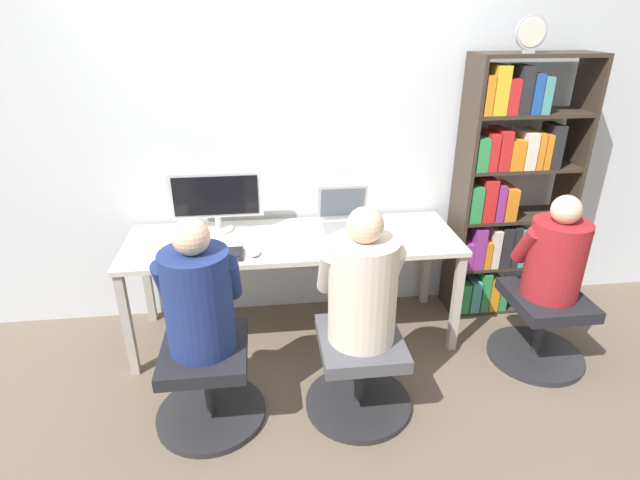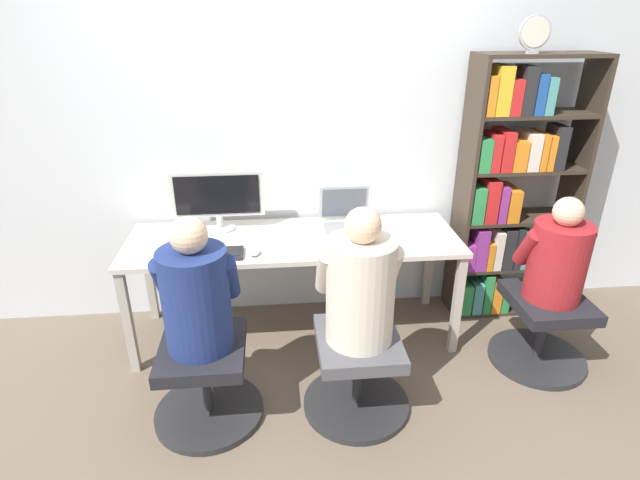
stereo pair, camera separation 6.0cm
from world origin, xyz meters
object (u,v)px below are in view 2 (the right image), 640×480
object	(u,v)px
bookshelf	(507,196)
desk_clock	(535,33)
person_at_monitor	(196,294)
office_chair_left	(206,380)
keyboard	(209,254)
office_chair_right	(357,372)
office_chair_side	(542,328)
person_near_shelf	(558,257)
person_at_laptop	(360,285)
laptop	(346,220)
desktop_monitor	(218,199)

from	to	relation	value
bookshelf	desk_clock	xyz separation A→B (m)	(-0.03, -0.07, 1.00)
person_at_monitor	desk_clock	world-z (taller)	desk_clock
desk_clock	office_chair_left	bearing A→B (deg)	-156.89
keyboard	office_chair_right	world-z (taller)	keyboard
office_chair_right	person_at_monitor	world-z (taller)	person_at_monitor
person_at_monitor	office_chair_side	bearing A→B (deg)	7.60
desk_clock	person_near_shelf	world-z (taller)	desk_clock
bookshelf	keyboard	bearing A→B (deg)	-169.02
office_chair_left	person_at_monitor	size ratio (longest dim) A/B	0.84
office_chair_left	bookshelf	xyz separation A→B (m)	(1.93, 0.88, 0.63)
office_chair_right	keyboard	bearing A→B (deg)	146.74
bookshelf	person_near_shelf	distance (m)	0.62
person_at_laptop	bookshelf	distance (m)	1.44
laptop	keyboard	bearing A→B (deg)	-158.37
keyboard	person_at_laptop	size ratio (longest dim) A/B	0.55
person_at_monitor	person_near_shelf	bearing A→B (deg)	7.74
office_chair_side	person_near_shelf	xyz separation A→B (m)	(0.00, 0.00, 0.48)
desktop_monitor	office_chair_right	bearing A→B (deg)	-50.21
person_near_shelf	desk_clock	bearing A→B (deg)	98.23
bookshelf	person_at_laptop	bearing A→B (deg)	-141.94
desktop_monitor	office_chair_side	xyz separation A→B (m)	(1.94, -0.62, -0.67)
office_chair_right	person_at_laptop	distance (m)	0.52
person_at_laptop	office_chair_side	size ratio (longest dim) A/B	1.23
laptop	bookshelf	world-z (taller)	bookshelf
person_near_shelf	office_chair_right	bearing A→B (deg)	-166.29
desktop_monitor	person_near_shelf	bearing A→B (deg)	-17.69
office_chair_side	person_at_monitor	bearing A→B (deg)	-172.40
keyboard	desk_clock	world-z (taller)	desk_clock
desktop_monitor	person_near_shelf	size ratio (longest dim) A/B	0.94
desktop_monitor	keyboard	bearing A→B (deg)	-95.08
person_at_laptop	desk_clock	xyz separation A→B (m)	(1.10, 0.82, 1.11)
desk_clock	person_near_shelf	xyz separation A→B (m)	(0.08, -0.54, -1.15)
laptop	bookshelf	size ratio (longest dim) A/B	0.19
desk_clock	keyboard	bearing A→B (deg)	-170.79
person_at_monitor	bookshelf	bearing A→B (deg)	24.33
office_chair_right	desk_clock	bearing A→B (deg)	36.76
laptop	bookshelf	bearing A→B (deg)	2.07
person_at_laptop	desk_clock	world-z (taller)	desk_clock
keyboard	person_at_monitor	xyz separation A→B (m)	(-0.01, -0.50, 0.03)
person_at_monitor	desk_clock	distance (m)	2.35
office_chair_right	office_chair_side	distance (m)	1.22
laptop	office_chair_left	distance (m)	1.30
office_chair_left	person_near_shelf	bearing A→B (deg)	7.89
office_chair_left	person_at_monitor	world-z (taller)	person_at_monitor
desktop_monitor	office_chair_side	distance (m)	2.14
office_chair_right	person_at_laptop	size ratio (longest dim) A/B	0.81
desktop_monitor	office_chair_left	xyz separation A→B (m)	(-0.04, -0.89, -0.67)
office_chair_left	person_near_shelf	distance (m)	2.05
person_at_laptop	person_near_shelf	xyz separation A→B (m)	(1.18, 0.28, -0.04)
desktop_monitor	keyboard	xyz separation A→B (m)	(-0.03, -0.39, -0.19)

